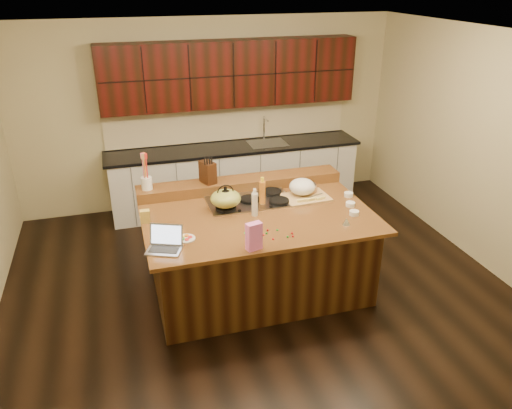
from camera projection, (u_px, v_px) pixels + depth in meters
name	position (u px, v px, depth m)	size (l,w,h in m)	color
room	(257.00, 175.00, 5.08)	(5.52, 5.02, 2.72)	black
island	(257.00, 251.00, 5.45)	(2.40, 1.60, 0.92)	black
back_ledge	(240.00, 184.00, 5.84)	(2.40, 0.30, 0.12)	#301F0A
cooktop	(250.00, 201.00, 5.51)	(0.92, 0.52, 0.05)	gray
back_counter	(234.00, 142.00, 7.24)	(3.70, 0.66, 2.40)	silver
kettle	(226.00, 198.00, 5.27)	(0.21, 0.21, 0.18)	black
green_bowl	(226.00, 199.00, 5.27)	(0.33, 0.33, 0.18)	olive
laptop	(165.00, 243.00, 4.57)	(0.38, 0.35, 0.22)	#B7B7BC
oil_bottle	(262.00, 193.00, 5.40)	(0.07, 0.07, 0.27)	#C46F22
vinegar_bottle	(255.00, 204.00, 5.16)	(0.06, 0.06, 0.25)	silver
wooden_tray	(303.00, 189.00, 5.61)	(0.53, 0.42, 0.20)	tan
ramekin_a	(354.00, 213.00, 5.22)	(0.10, 0.10, 0.04)	white
ramekin_b	(350.00, 204.00, 5.41)	(0.10, 0.10, 0.04)	white
ramekin_c	(349.00, 194.00, 5.65)	(0.10, 0.10, 0.04)	white
strainer_bowl	(306.00, 189.00, 5.73)	(0.24, 0.24, 0.09)	#996B3F
kitchen_timer	(346.00, 221.00, 5.01)	(0.08, 0.08, 0.07)	silver
pink_bag	(254.00, 236.00, 4.52)	(0.14, 0.08, 0.27)	#F071CD
candy_plate	(186.00, 239.00, 4.75)	(0.18, 0.18, 0.01)	white
package_box	(145.00, 216.00, 5.04)	(0.10, 0.07, 0.14)	gold
utensil_crock	(147.00, 183.00, 5.51)	(0.12, 0.12, 0.14)	white
knife_block	(208.00, 172.00, 5.67)	(0.12, 0.20, 0.25)	black
gumdrop_0	(268.00, 230.00, 4.90)	(0.02, 0.02, 0.02)	red
gumdrop_1	(277.00, 230.00, 4.90)	(0.02, 0.02, 0.02)	#198C26
gumdrop_2	(263.00, 235.00, 4.81)	(0.02, 0.02, 0.02)	red
gumdrop_3	(248.00, 233.00, 4.84)	(0.02, 0.02, 0.02)	#198C26
gumdrop_4	(255.00, 235.00, 4.80)	(0.02, 0.02, 0.02)	red
gumdrop_5	(249.00, 242.00, 4.67)	(0.02, 0.02, 0.02)	#198C26
gumdrop_6	(292.00, 233.00, 4.84)	(0.02, 0.02, 0.02)	red
gumdrop_7	(266.00, 233.00, 4.84)	(0.02, 0.02, 0.02)	#198C26
gumdrop_8	(260.00, 238.00, 4.75)	(0.02, 0.02, 0.02)	red
gumdrop_9	(288.00, 237.00, 4.77)	(0.02, 0.02, 0.02)	#198C26
gumdrop_10	(273.00, 239.00, 4.73)	(0.02, 0.02, 0.02)	red
gumdrop_11	(245.00, 233.00, 4.84)	(0.02, 0.02, 0.02)	#198C26
gumdrop_12	(293.00, 236.00, 4.78)	(0.02, 0.02, 0.02)	red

